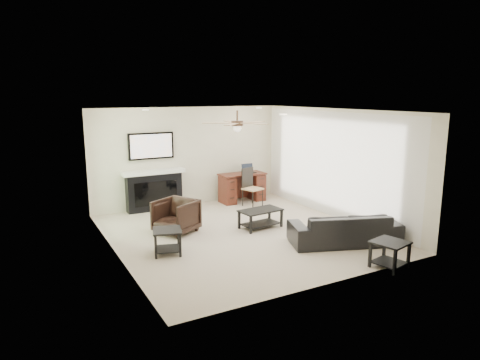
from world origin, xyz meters
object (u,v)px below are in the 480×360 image
(sofa, at_px, (344,228))
(desk, at_px, (242,187))
(fireplace_unit, at_px, (154,172))
(armchair, at_px, (176,216))
(coffee_table, at_px, (260,219))

(sofa, height_order, desk, desk)
(fireplace_unit, bearing_deg, desk, -6.72)
(armchair, bearing_deg, fireplace_unit, 146.06)
(armchair, height_order, fireplace_unit, fireplace_unit)
(sofa, height_order, fireplace_unit, fireplace_unit)
(armchair, bearing_deg, sofa, 21.03)
(sofa, height_order, coffee_table, sofa)
(fireplace_unit, height_order, desk, fireplace_unit)
(coffee_table, distance_m, fireplace_unit, 3.01)
(armchair, distance_m, desk, 2.97)
(armchair, height_order, desk, desk)
(fireplace_unit, bearing_deg, sofa, -58.99)
(sofa, relative_size, coffee_table, 2.29)
(fireplace_unit, relative_size, desk, 1.57)
(sofa, xyz_separation_m, desk, (-0.13, 3.80, 0.08))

